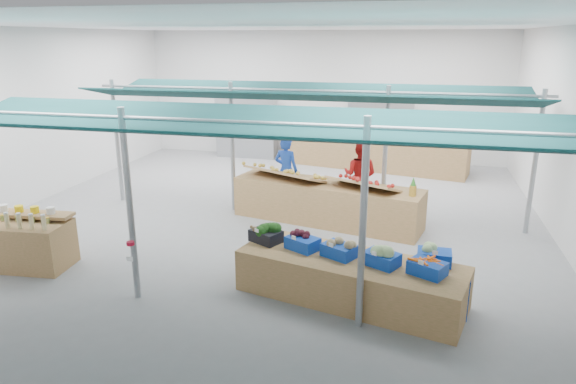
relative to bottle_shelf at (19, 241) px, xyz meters
The scene contains 24 objects.
floor 5.04m from the bottle_shelf, 43.15° to the left, with size 13.00×13.00×0.00m, color gray.
hall 6.47m from the bottle_shelf, 53.07° to the left, with size 13.00×13.00×13.00m.
pole_grid 4.91m from the bottle_shelf, 20.86° to the left, with size 10.00×4.60×3.00m.
awnings 5.26m from the bottle_shelf, 20.86° to the left, with size 9.50×7.08×0.30m.
back_shelving_left 9.52m from the bottle_shelf, 83.00° to the left, with size 2.00×0.50×2.00m, color #B23F33.
back_shelving_right 11.01m from the bottle_shelf, 59.03° to the left, with size 2.00×0.50×2.00m, color #B23F33.
bottle_shelf is the anchor object (origin of this frame).
veg_counter 5.93m from the bottle_shelf, ahead, with size 3.50×1.17×0.68m, color olive.
fruit_counter 6.11m from the bottle_shelf, 35.67° to the left, with size 4.19×1.00×0.90m, color olive.
far_counter 10.43m from the bottle_shelf, 57.59° to the left, with size 5.59×1.12×1.01m, color olive.
crate_stack 7.43m from the bottle_shelf, ahead, with size 0.53×0.37×0.63m, color #0F3BA5.
vendor_left 6.00m from the bottle_shelf, 51.09° to the left, with size 0.61×0.40×1.67m, color #1A40AC.
vendor_right 7.27m from the bottle_shelf, 39.97° to the left, with size 0.81×0.63×1.67m, color maroon.
crate_broccoli 4.51m from the bottle_shelf, ahead, with size 0.60×0.54×0.35m.
crate_beets 5.15m from the bottle_shelf, ahead, with size 0.60×0.54×0.29m.
crate_celeriac 5.75m from the bottle_shelf, ahead, with size 0.60×0.54×0.31m.
crate_cabbage 6.41m from the bottle_shelf, ahead, with size 0.60×0.54×0.35m.
crate_carrots 7.07m from the bottle_shelf, ahead, with size 0.60×0.54×0.29m.
sparrow 4.33m from the bottle_shelf, ahead, with size 0.12×0.09×0.11m.
pole_ribbon 3.11m from the bottle_shelf, 19.09° to the right, with size 0.12×0.12×0.28m.
apple_heap_yellow 5.45m from the bottle_shelf, 42.84° to the left, with size 2.02×1.43×0.27m.
apple_heap_red 6.67m from the bottle_shelf, 29.64° to the left, with size 1.66×1.27×0.27m.
pineapple 7.47m from the bottle_shelf, 24.24° to the left, with size 0.14×0.14×0.39m.
crate_extra 7.18m from the bottle_shelf, ahead, with size 0.51×0.40×0.32m.
Camera 1 is at (3.09, -10.54, 3.94)m, focal length 32.00 mm.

